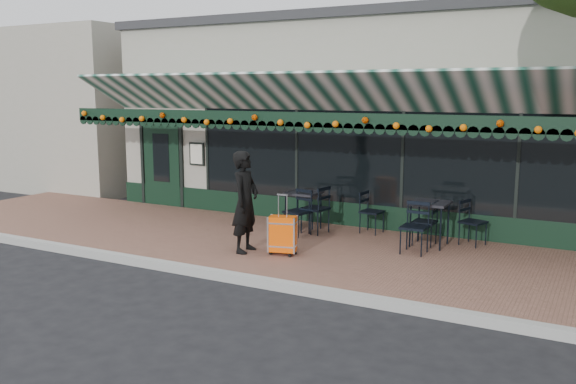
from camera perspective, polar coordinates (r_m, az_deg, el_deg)
The scene contains 15 objects.
ground at distance 9.86m, azimuth -4.70°, elevation -8.30°, with size 80.00×80.00×0.00m, color black.
sidewalk at distance 11.50m, azimuth 0.73°, elevation -5.28°, with size 18.00×4.00×0.15m, color brown.
curb at distance 9.77m, azimuth -4.96°, elevation -8.00°, with size 18.00×0.16×0.15m, color #9E9E99.
restaurant_building at distance 16.54m, azimuth 10.19°, elevation 6.79°, with size 12.00×9.60×4.50m.
neighbor_building_left at distance 24.10m, azimuth -20.77°, elevation 7.43°, with size 12.00×8.00×4.80m, color #9E978A.
woman at distance 10.82m, azimuth -4.02°, elevation -0.92°, with size 0.66×0.43×1.81m, color black.
suitcase at distance 10.70m, azimuth -0.50°, elevation -4.02°, with size 0.52×0.37×1.07m.
cafe_table_a at distance 11.54m, azimuth 13.15°, elevation -1.31°, with size 0.67×0.67×0.83m.
cafe_table_b at distance 12.53m, azimuth 1.45°, elevation -0.35°, with size 0.65×0.65×0.80m.
chair_a_left at distance 11.65m, azimuth 12.67°, elevation -2.79°, with size 0.43×0.43×0.85m, color black, non-canonical shape.
chair_a_right at distance 11.85m, azimuth 16.93°, elevation -2.75°, with size 0.43×0.43×0.86m, color black, non-canonical shape.
chair_a_front at distance 10.99m, azimuth 11.75°, elevation -3.30°, with size 0.46×0.46×0.93m, color black, non-canonical shape.
chair_b_left at distance 12.32m, azimuth 2.55°, elevation -1.61°, with size 0.49×0.49×0.98m, color black, non-canonical shape.
chair_b_right at distance 12.42m, azimuth 7.85°, elevation -1.89°, with size 0.43×0.43×0.85m, color black, non-canonical shape.
chair_b_front at distance 12.12m, azimuth 0.90°, elevation -1.91°, with size 0.46×0.46×0.92m, color black, non-canonical shape.
Camera 1 is at (5.13, -7.87, 3.00)m, focal length 38.00 mm.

